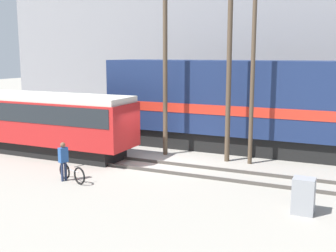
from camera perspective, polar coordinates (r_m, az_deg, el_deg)
ground_plane at (r=20.11m, az=-1.06°, el=-5.17°), size 120.00×120.00×0.00m
track_near at (r=19.53m, az=-1.88°, el=-5.41°), size 60.00×1.50×0.14m
track_far at (r=24.01m, az=3.51°, el=-2.55°), size 60.00×1.51×0.14m
building_backdrop at (r=32.06m, az=9.62°, el=11.92°), size 36.85×6.00×12.93m
freight_locomotive at (r=22.41m, az=14.22°, el=2.69°), size 18.19×3.04×5.44m
streetcar at (r=22.93m, az=-17.10°, el=0.85°), size 10.66×2.54×3.15m
bicycle at (r=17.73m, az=-12.89°, el=-6.25°), size 1.70×0.69×0.78m
person at (r=17.79m, az=-14.00°, el=-4.19°), size 0.32×0.41×1.62m
utility_pole_left at (r=21.40m, az=-0.38°, el=8.00°), size 0.23×0.23×9.04m
utility_pole_center at (r=20.21m, az=8.26°, el=7.84°), size 0.24×0.24×9.08m
utility_pole_right at (r=19.91m, az=11.45°, el=8.63°), size 0.20×0.20×9.71m
signal_box at (r=14.61m, az=17.87°, el=-8.99°), size 0.70×0.60×1.20m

